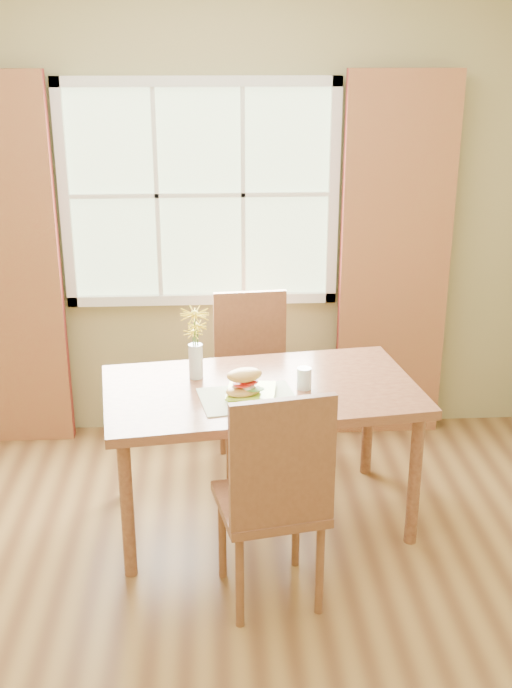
{
  "coord_description": "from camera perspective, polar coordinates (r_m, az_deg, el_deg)",
  "views": [
    {
      "loc": [
        0.06,
        -2.83,
        2.32
      ],
      "look_at": [
        0.26,
        0.74,
        0.99
      ],
      "focal_mm": 42.0,
      "sensor_mm": 36.0,
      "label": 1
    }
  ],
  "objects": [
    {
      "name": "room",
      "position": [
        2.99,
        -4.25,
        1.44
      ],
      "size": [
        4.24,
        3.84,
        2.74
      ],
      "color": "olive",
      "rests_on": "ground"
    },
    {
      "name": "window",
      "position": [
        4.77,
        -3.99,
        10.51
      ],
      "size": [
        1.62,
        0.06,
        1.32
      ],
      "color": "#AEC897",
      "rests_on": "room"
    },
    {
      "name": "curtain_left",
      "position": [
        4.92,
        -17.45,
        5.14
      ],
      "size": [
        0.65,
        0.08,
        2.2
      ],
      "primitive_type": "cube",
      "color": "maroon",
      "rests_on": "room"
    },
    {
      "name": "curtain_right",
      "position": [
        4.89,
        9.79,
        5.7
      ],
      "size": [
        0.65,
        0.08,
        2.2
      ],
      "primitive_type": "cube",
      "color": "maroon",
      "rests_on": "room"
    },
    {
      "name": "dining_table",
      "position": [
        3.98,
        0.36,
        -4.06
      ],
      "size": [
        1.63,
        1.06,
        0.74
      ],
      "rotation": [
        0.0,
        0.0,
        0.13
      ],
      "color": "brown",
      "rests_on": "room"
    },
    {
      "name": "chair_near",
      "position": [
        3.4,
        1.39,
        -10.49
      ],
      "size": [
        0.51,
        0.51,
        1.04
      ],
      "rotation": [
        0.0,
        0.0,
        0.19
      ],
      "color": "brown",
      "rests_on": "room"
    },
    {
      "name": "chair_far",
      "position": [
        4.62,
        -0.24,
        -2.04
      ],
      "size": [
        0.46,
        0.46,
        1.01
      ],
      "rotation": [
        0.0,
        0.0,
        0.09
      ],
      "color": "brown",
      "rests_on": "room"
    },
    {
      "name": "placemat",
      "position": [
        3.82,
        -0.55,
        -3.87
      ],
      "size": [
        0.5,
        0.4,
        0.01
      ],
      "primitive_type": "cube",
      "rotation": [
        0.0,
        0.0,
        0.17
      ],
      "color": "beige",
      "rests_on": "dining_table"
    },
    {
      "name": "plate",
      "position": [
        3.86,
        -0.35,
        -3.46
      ],
      "size": [
        0.26,
        0.26,
        0.01
      ],
      "primitive_type": "cube",
      "rotation": [
        0.0,
        0.0,
        -0.13
      ],
      "color": "#B7E038",
      "rests_on": "placemat"
    },
    {
      "name": "croissant_sandwich",
      "position": [
        3.79,
        -0.84,
        -2.74
      ],
      "size": [
        0.21,
        0.18,
        0.13
      ],
      "rotation": [
        0.0,
        0.0,
        0.36
      ],
      "color": "gold",
      "rests_on": "plate"
    },
    {
      "name": "water_glass",
      "position": [
        3.92,
        3.42,
        -2.48
      ],
      "size": [
        0.07,
        0.07,
        0.11
      ],
      "color": "silver",
      "rests_on": "dining_table"
    },
    {
      "name": "flower_vase",
      "position": [
        3.99,
        -4.33,
        0.53
      ],
      "size": [
        0.15,
        0.15,
        0.37
      ],
      "color": "silver",
      "rests_on": "dining_table"
    }
  ]
}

